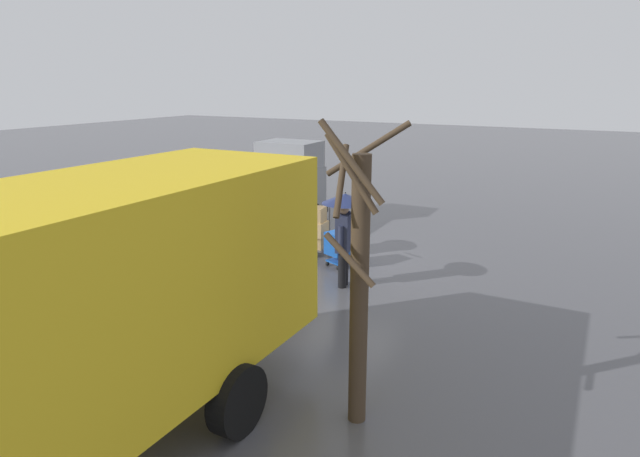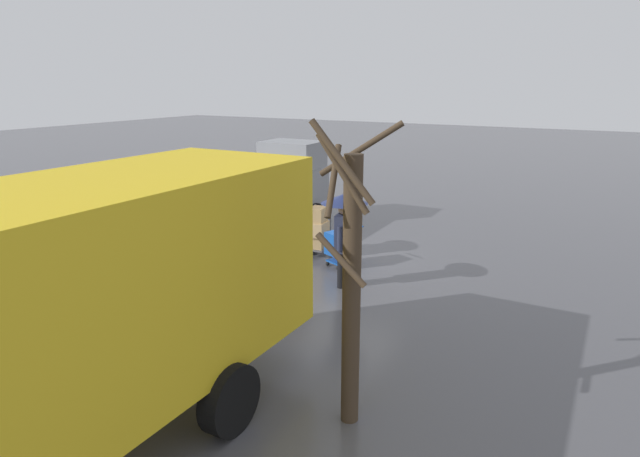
{
  "view_description": "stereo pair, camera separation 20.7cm",
  "coord_description": "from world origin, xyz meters",
  "px_view_note": "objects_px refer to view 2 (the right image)",
  "views": [
    {
      "loc": [
        -5.73,
        12.12,
        4.48
      ],
      "look_at": [
        0.19,
        1.08,
        1.05
      ],
      "focal_mm": 30.34,
      "sensor_mm": 36.0,
      "label": 1
    },
    {
      "loc": [
        -5.91,
        12.02,
        4.48
      ],
      "look_at": [
        0.19,
        1.08,
        1.05
      ],
      "focal_mm": 30.34,
      "sensor_mm": 36.0,
      "label": 2
    }
  ],
  "objects_px": {
    "box_truck_background": "(38,326)",
    "cargo_van_parked_right": "(265,194)",
    "pedestrian_pink_side": "(344,217)",
    "hand_dolly_boxes": "(318,229)",
    "bare_tree_near": "(351,280)",
    "pedestrian_black_side": "(288,198)",
    "shopping_cart_vendor": "(342,244)"
  },
  "relations": [
    {
      "from": "shopping_cart_vendor",
      "to": "hand_dolly_boxes",
      "type": "distance_m",
      "value": 1.0
    },
    {
      "from": "hand_dolly_boxes",
      "to": "bare_tree_near",
      "type": "distance_m",
      "value": 7.3
    },
    {
      "from": "cargo_van_parked_right",
      "to": "hand_dolly_boxes",
      "type": "xyz_separation_m",
      "value": [
        -2.61,
        1.35,
        -0.44
      ]
    },
    {
      "from": "shopping_cart_vendor",
      "to": "cargo_van_parked_right",
      "type": "bearing_deg",
      "value": -26.12
    },
    {
      "from": "pedestrian_pink_side",
      "to": "hand_dolly_boxes",
      "type": "bearing_deg",
      "value": -45.7
    },
    {
      "from": "shopping_cart_vendor",
      "to": "box_truck_background",
      "type": "bearing_deg",
      "value": 93.68
    },
    {
      "from": "shopping_cart_vendor",
      "to": "bare_tree_near",
      "type": "xyz_separation_m",
      "value": [
        -2.97,
        5.67,
        1.46
      ]
    },
    {
      "from": "cargo_van_parked_right",
      "to": "bare_tree_near",
      "type": "relative_size",
      "value": 1.32
    },
    {
      "from": "shopping_cart_vendor",
      "to": "hand_dolly_boxes",
      "type": "bearing_deg",
      "value": -22.62
    },
    {
      "from": "cargo_van_parked_right",
      "to": "box_truck_background",
      "type": "height_order",
      "value": "box_truck_background"
    },
    {
      "from": "cargo_van_parked_right",
      "to": "shopping_cart_vendor",
      "type": "height_order",
      "value": "cargo_van_parked_right"
    },
    {
      "from": "pedestrian_pink_side",
      "to": "pedestrian_black_side",
      "type": "bearing_deg",
      "value": -28.07
    },
    {
      "from": "bare_tree_near",
      "to": "hand_dolly_boxes",
      "type": "bearing_deg",
      "value": -57.32
    },
    {
      "from": "pedestrian_pink_side",
      "to": "bare_tree_near",
      "type": "relative_size",
      "value": 0.53
    },
    {
      "from": "cargo_van_parked_right",
      "to": "box_truck_background",
      "type": "xyz_separation_m",
      "value": [
        -4.05,
        10.05,
        0.76
      ]
    },
    {
      "from": "shopping_cart_vendor",
      "to": "pedestrian_black_side",
      "type": "bearing_deg",
      "value": 0.62
    },
    {
      "from": "pedestrian_black_side",
      "to": "bare_tree_near",
      "type": "relative_size",
      "value": 0.53
    },
    {
      "from": "shopping_cart_vendor",
      "to": "hand_dolly_boxes",
      "type": "relative_size",
      "value": 0.79
    },
    {
      "from": "pedestrian_black_side",
      "to": "cargo_van_parked_right",
      "type": "bearing_deg",
      "value": -42.02
    },
    {
      "from": "cargo_van_parked_right",
      "to": "hand_dolly_boxes",
      "type": "height_order",
      "value": "cargo_van_parked_right"
    },
    {
      "from": "box_truck_background",
      "to": "pedestrian_pink_side",
      "type": "relative_size",
      "value": 3.84
    },
    {
      "from": "box_truck_background",
      "to": "bare_tree_near",
      "type": "bearing_deg",
      "value": -132.49
    },
    {
      "from": "cargo_van_parked_right",
      "to": "hand_dolly_boxes",
      "type": "bearing_deg",
      "value": 152.7
    },
    {
      "from": "cargo_van_parked_right",
      "to": "pedestrian_black_side",
      "type": "relative_size",
      "value": 2.5
    },
    {
      "from": "cargo_van_parked_right",
      "to": "pedestrian_black_side",
      "type": "xyz_separation_m",
      "value": [
        -1.93,
        1.74,
        0.39
      ]
    },
    {
      "from": "hand_dolly_boxes",
      "to": "bare_tree_near",
      "type": "xyz_separation_m",
      "value": [
        -3.88,
        6.05,
        1.29
      ]
    },
    {
      "from": "box_truck_background",
      "to": "cargo_van_parked_right",
      "type": "bearing_deg",
      "value": -68.06
    },
    {
      "from": "cargo_van_parked_right",
      "to": "pedestrian_pink_side",
      "type": "height_order",
      "value": "cargo_van_parked_right"
    },
    {
      "from": "cargo_van_parked_right",
      "to": "pedestrian_pink_side",
      "type": "bearing_deg",
      "value": 144.83
    },
    {
      "from": "box_truck_background",
      "to": "shopping_cart_vendor",
      "type": "relative_size",
      "value": 7.91
    },
    {
      "from": "shopping_cart_vendor",
      "to": "pedestrian_pink_side",
      "type": "relative_size",
      "value": 0.49
    },
    {
      "from": "box_truck_background",
      "to": "hand_dolly_boxes",
      "type": "height_order",
      "value": "box_truck_background"
    }
  ]
}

